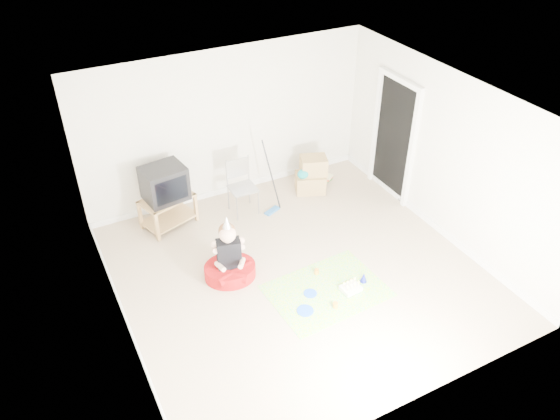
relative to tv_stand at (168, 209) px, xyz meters
name	(u,v)px	position (x,y,z in m)	size (l,w,h in m)	color
ground	(299,273)	(1.30, -2.02, -0.30)	(5.00, 5.00, 0.00)	tan
doorway_recess	(394,140)	(3.78, -0.82, 0.72)	(0.02, 0.90, 2.05)	black
tv_stand	(168,209)	(0.00, 0.00, 0.00)	(0.94, 0.75, 0.51)	#AB814D
crt_tv	(164,183)	(0.00, 0.00, 0.49)	(0.64, 0.53, 0.55)	black
folding_chair	(243,188)	(1.23, -0.22, 0.16)	(0.43, 0.41, 0.95)	#9A9AA0
cardboard_boxes	(311,175)	(2.57, -0.17, 0.01)	(0.64, 0.56, 0.65)	#A88751
floor_mop	(272,199)	(1.65, -0.45, -0.04)	(0.32, 0.38, 1.20)	#2262AB
book_pile	(324,177)	(2.97, 0.04, -0.26)	(0.30, 0.33, 0.09)	#246D2E
seated_woman	(230,264)	(0.38, -1.64, -0.07)	(0.90, 0.90, 1.07)	#9B0E0F
party_mat	(327,291)	(1.46, -2.54, -0.30)	(1.60, 1.16, 0.01)	#EA319C
birthday_cake	(351,289)	(1.76, -2.69, -0.26)	(0.28, 0.23, 0.14)	white
blue_plate_near	(310,293)	(1.22, -2.49, -0.29)	(0.19, 0.19, 0.01)	blue
blue_plate_far	(305,311)	(1.00, -2.74, -0.29)	(0.23, 0.23, 0.01)	blue
orange_cup_near	(317,271)	(1.52, -2.16, -0.26)	(0.07, 0.07, 0.07)	orange
orange_cup_far	(335,305)	(1.39, -2.87, -0.26)	(0.07, 0.07, 0.08)	orange
blue_party_hat	(364,277)	(2.02, -2.62, -0.22)	(0.10, 0.10, 0.15)	#1B21BF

